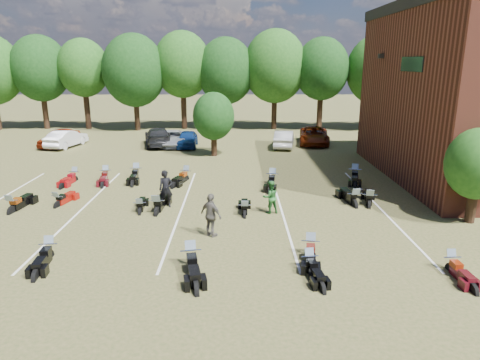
{
  "coord_description": "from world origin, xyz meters",
  "views": [
    {
      "loc": [
        -0.22,
        -17.41,
        7.14
      ],
      "look_at": [
        -0.06,
        4.0,
        1.2
      ],
      "focal_mm": 32.0,
      "sensor_mm": 36.0,
      "label": 1
    }
  ],
  "objects_px": {
    "person_black": "(166,189)",
    "motorcycle_14": "(106,180)",
    "person_green": "(270,197)",
    "car_0": "(59,138)",
    "person_grey": "(211,215)",
    "motorcycle_3": "(191,267)",
    "motorcycle_7": "(58,207)",
    "car_4": "(187,139)"
  },
  "relations": [
    {
      "from": "person_green",
      "to": "motorcycle_14",
      "type": "xyz_separation_m",
      "value": [
        -9.8,
        6.1,
        -0.81
      ]
    },
    {
      "from": "car_4",
      "to": "person_green",
      "type": "bearing_deg",
      "value": -71.44
    },
    {
      "from": "car_0",
      "to": "person_green",
      "type": "relative_size",
      "value": 2.8
    },
    {
      "from": "person_black",
      "to": "motorcycle_14",
      "type": "relative_size",
      "value": 0.83
    },
    {
      "from": "person_black",
      "to": "motorcycle_14",
      "type": "height_order",
      "value": "person_black"
    },
    {
      "from": "person_green",
      "to": "person_grey",
      "type": "height_order",
      "value": "person_grey"
    },
    {
      "from": "motorcycle_3",
      "to": "motorcycle_14",
      "type": "distance_m",
      "value": 13.49
    },
    {
      "from": "person_black",
      "to": "motorcycle_7",
      "type": "bearing_deg",
      "value": 163.61
    },
    {
      "from": "car_4",
      "to": "motorcycle_3",
      "type": "height_order",
      "value": "car_4"
    },
    {
      "from": "car_4",
      "to": "motorcycle_3",
      "type": "xyz_separation_m",
      "value": [
        2.62,
        -22.48,
        -0.69
      ]
    },
    {
      "from": "car_4",
      "to": "person_green",
      "type": "height_order",
      "value": "person_green"
    },
    {
      "from": "motorcycle_3",
      "to": "motorcycle_14",
      "type": "height_order",
      "value": "motorcycle_3"
    },
    {
      "from": "car_4",
      "to": "person_green",
      "type": "distance_m",
      "value": 17.78
    },
    {
      "from": "person_green",
      "to": "motorcycle_14",
      "type": "bearing_deg",
      "value": -48.06
    },
    {
      "from": "car_0",
      "to": "motorcycle_7",
      "type": "relative_size",
      "value": 2.2
    },
    {
      "from": "car_0",
      "to": "car_4",
      "type": "distance_m",
      "value": 11.16
    },
    {
      "from": "person_green",
      "to": "person_black",
      "type": "bearing_deg",
      "value": -26.27
    },
    {
      "from": "person_grey",
      "to": "motorcycle_3",
      "type": "xyz_separation_m",
      "value": [
        -0.57,
        -2.82,
        -0.95
      ]
    },
    {
      "from": "car_4",
      "to": "person_green",
      "type": "relative_size",
      "value": 2.51
    },
    {
      "from": "motorcycle_3",
      "to": "motorcycle_7",
      "type": "relative_size",
      "value": 1.18
    },
    {
      "from": "person_black",
      "to": "motorcycle_3",
      "type": "xyz_separation_m",
      "value": [
        1.93,
        -6.64,
        -0.95
      ]
    },
    {
      "from": "car_4",
      "to": "motorcycle_7",
      "type": "distance_m",
      "value": 16.54
    },
    {
      "from": "car_0",
      "to": "motorcycle_3",
      "type": "bearing_deg",
      "value": -46.82
    },
    {
      "from": "motorcycle_3",
      "to": "person_black",
      "type": "bearing_deg",
      "value": 95.11
    },
    {
      "from": "person_black",
      "to": "motorcycle_14",
      "type": "distance_m",
      "value": 6.98
    },
    {
      "from": "person_grey",
      "to": "car_0",
      "type": "bearing_deg",
      "value": -14.01
    },
    {
      "from": "person_grey",
      "to": "motorcycle_3",
      "type": "distance_m",
      "value": 3.03
    },
    {
      "from": "person_black",
      "to": "motorcycle_14",
      "type": "xyz_separation_m",
      "value": [
        -4.6,
        5.17,
        -0.95
      ]
    },
    {
      "from": "car_0",
      "to": "motorcycle_14",
      "type": "xyz_separation_m",
      "value": [
        7.25,
        -11.05,
        -0.77
      ]
    },
    {
      "from": "motorcycle_3",
      "to": "motorcycle_7",
      "type": "distance_m",
      "value": 10.03
    },
    {
      "from": "motorcycle_3",
      "to": "person_grey",
      "type": "bearing_deg",
      "value": 67.42
    },
    {
      "from": "person_grey",
      "to": "motorcycle_7",
      "type": "distance_m",
      "value": 8.98
    },
    {
      "from": "car_0",
      "to": "person_grey",
      "type": "height_order",
      "value": "person_grey"
    },
    {
      "from": "motorcycle_14",
      "to": "car_0",
      "type": "bearing_deg",
      "value": 114.25
    },
    {
      "from": "car_4",
      "to": "person_grey",
      "type": "bearing_deg",
      "value": -81.59
    },
    {
      "from": "person_grey",
      "to": "motorcycle_3",
      "type": "bearing_deg",
      "value": 118.92
    },
    {
      "from": "car_0",
      "to": "motorcycle_3",
      "type": "height_order",
      "value": "car_0"
    },
    {
      "from": "motorcycle_7",
      "to": "motorcycle_14",
      "type": "relative_size",
      "value": 0.9
    },
    {
      "from": "car_4",
      "to": "car_0",
      "type": "bearing_deg",
      "value": 177.24
    },
    {
      "from": "car_0",
      "to": "motorcycle_14",
      "type": "distance_m",
      "value": 13.24
    },
    {
      "from": "person_black",
      "to": "motorcycle_7",
      "type": "xyz_separation_m",
      "value": [
        -5.55,
        0.05,
        -0.95
      ]
    },
    {
      "from": "person_grey",
      "to": "motorcycle_14",
      "type": "relative_size",
      "value": 0.83
    }
  ]
}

